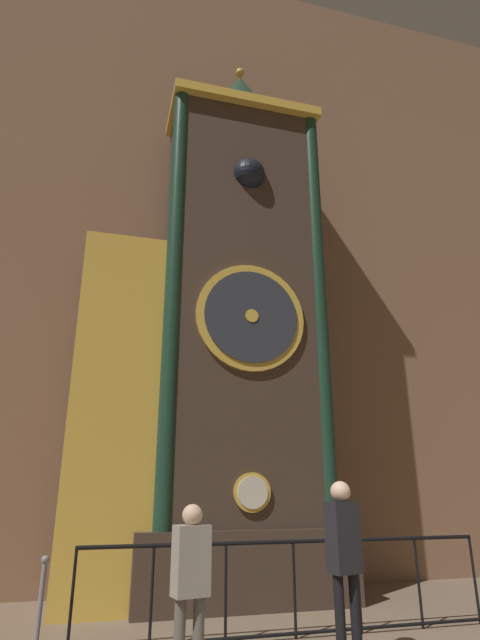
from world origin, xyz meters
TOP-DOWN VIEW (x-y plane):
  - cathedral_back_wall at (-0.09, 6.26)m, footprint 24.00×0.32m
  - clock_tower at (-0.90, 5.06)m, footprint 4.68×1.78m
  - railing_fence at (-0.34, 2.99)m, footprint 5.38×0.05m
  - visitor_near at (-1.89, 1.73)m, footprint 0.38×0.29m
  - visitor_far at (-0.17, 1.89)m, footprint 0.38×0.30m
  - stanchion_post at (-3.33, 2.82)m, footprint 0.28×0.28m

SIDE VIEW (x-z plane):
  - stanchion_post at x=-3.33m, z-range -0.18..0.86m
  - railing_fence at x=-0.34m, z-range 0.07..1.19m
  - visitor_near at x=-1.89m, z-range 0.16..1.76m
  - visitor_far at x=-0.17m, z-range 0.20..2.02m
  - clock_tower at x=-0.90m, z-range -0.94..9.90m
  - cathedral_back_wall at x=-0.09m, z-range -0.01..14.84m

